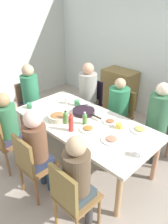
{
  "coord_description": "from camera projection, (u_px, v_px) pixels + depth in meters",
  "views": [
    {
      "loc": [
        1.89,
        -1.91,
        2.33
      ],
      "look_at": [
        0.0,
        0.0,
        0.87
      ],
      "focal_mm": 35.38,
      "sensor_mm": 36.0,
      "label": 1
    }
  ],
  "objects": [
    {
      "name": "ground_plane",
      "position": [
        84.0,
        161.0,
        3.47
      ],
      "size": [
        6.57,
        6.57,
        0.0
      ],
      "primitive_type": "plane",
      "color": "#A7998A"
    },
    {
      "name": "wall_back",
      "position": [
        162.0,
        55.0,
        4.15
      ],
      "size": [
        5.71,
        0.12,
        2.6
      ],
      "primitive_type": "cube",
      "color": "silver",
      "rests_on": "ground_plane"
    },
    {
      "name": "dining_table",
      "position": [
        84.0,
        125.0,
        3.16
      ],
      "size": [
        2.11,
        1.02,
        0.72
      ],
      "color": "beige",
      "rests_on": "ground_plane"
    },
    {
      "name": "chair_0",
      "position": [
        4.0,
        139.0,
        3.11
      ],
      "size": [
        0.4,
        0.4,
        0.9
      ],
      "color": "brown",
      "rests_on": "ground_plane"
    },
    {
      "name": "person_0",
      "position": [
        8.0,
        125.0,
        3.07
      ],
      "size": [
        0.3,
        0.3,
        1.19
      ],
      "color": "#312F43",
      "rests_on": "ground_plane"
    },
    {
      "name": "chair_1",
      "position": [
        32.0,
        163.0,
        2.67
      ],
      "size": [
        0.4,
        0.4,
        0.9
      ],
      "color": "brown",
      "rests_on": "ground_plane"
    },
    {
      "name": "person_1",
      "position": [
        37.0,
        146.0,
        2.63
      ],
      "size": [
        0.3,
        0.3,
        1.21
      ],
      "color": "#2E3B4F",
      "rests_on": "ground_plane"
    },
    {
      "name": "chair_2",
      "position": [
        91.0,
        100.0,
        4.22
      ],
      "size": [
        0.4,
        0.4,
        0.9
      ],
      "color": "black",
      "rests_on": "ground_plane"
    },
    {
      "name": "person_2",
      "position": [
        88.0,
        90.0,
        4.05
      ],
      "size": [
        0.33,
        0.33,
        1.26
      ],
      "color": "brown",
      "rests_on": "ground_plane"
    },
    {
      "name": "chair_3",
      "position": [
        30.0,
        103.0,
        4.12
      ],
      "size": [
        0.4,
        0.4,
        0.9
      ],
      "color": "olive",
      "rests_on": "ground_plane"
    },
    {
      "name": "person_3",
      "position": [
        31.0,
        92.0,
        3.95
      ],
      "size": [
        0.3,
        0.3,
        1.27
      ],
      "color": "#303249",
      "rests_on": "ground_plane"
    },
    {
      "name": "chair_4",
      "position": [
        71.0,
        196.0,
        2.24
      ],
      "size": [
        0.4,
        0.4,
        0.9
      ],
      "color": "brown",
      "rests_on": "ground_plane"
    },
    {
      "name": "person_4",
      "position": [
        78.0,
        177.0,
        2.2
      ],
      "size": [
        0.3,
        0.3,
        1.2
      ],
      "color": "#463741",
      "rests_on": "ground_plane"
    },
    {
      "name": "chair_5",
      "position": [
        120.0,
        113.0,
        3.79
      ],
      "size": [
        0.4,
        0.4,
        0.9
      ],
      "color": "olive",
      "rests_on": "ground_plane"
    },
    {
      "name": "person_5",
      "position": [
        118.0,
        105.0,
        3.64
      ],
      "size": [
        0.34,
        0.34,
        1.16
      ],
      "color": "#4F5245",
      "rests_on": "ground_plane"
    },
    {
      "name": "chair_6",
      "position": [
        158.0,
        129.0,
        3.35
      ],
      "size": [
        0.4,
        0.4,
        0.9
      ],
      "color": "#8A5D41",
      "rests_on": "ground_plane"
    },
    {
      "name": "person_6",
      "position": [
        158.0,
        117.0,
        3.18
      ],
      "size": [
        0.31,
        0.31,
        1.27
      ],
      "color": "#363B43",
      "rests_on": "ground_plane"
    },
    {
      "name": "plate_0",
      "position": [
        88.0,
        129.0,
        2.93
      ],
      "size": [
        0.23,
        0.23,
        0.04
      ],
      "color": "silver",
      "rests_on": "dining_table"
    },
    {
      "name": "plate_1",
      "position": [
        110.0,
        122.0,
        3.1
      ],
      "size": [
        0.2,
        0.2,
        0.04
      ],
      "color": "silver",
      "rests_on": "dining_table"
    },
    {
      "name": "plate_2",
      "position": [
        140.0,
        129.0,
        2.92
      ],
      "size": [
        0.25,
        0.25,
        0.04
      ],
      "color": "silver",
      "rests_on": "dining_table"
    },
    {
      "name": "plate_3",
      "position": [
        112.0,
        139.0,
        2.72
      ],
      "size": [
        0.26,
        0.26,
        0.04
      ],
      "color": "silver",
      "rests_on": "dining_table"
    },
    {
      "name": "bowl_0",
      "position": [
        58.0,
        117.0,
        3.14
      ],
      "size": [
        0.26,
        0.26,
        0.09
      ],
      "color": "beige",
      "rests_on": "dining_table"
    },
    {
      "name": "serving_pan",
      "position": [
        84.0,
        111.0,
        3.33
      ],
      "size": [
        0.51,
        0.33,
        0.06
      ],
      "color": "black",
      "rests_on": "dining_table"
    },
    {
      "name": "cup_0",
      "position": [
        67.0,
        101.0,
        3.61
      ],
      "size": [
        0.12,
        0.08,
        0.1
      ],
      "color": "white",
      "rests_on": "dining_table"
    },
    {
      "name": "cup_1",
      "position": [
        77.0,
        103.0,
        3.55
      ],
      "size": [
        0.12,
        0.09,
        0.09
      ],
      "color": "#498F59",
      "rests_on": "dining_table"
    },
    {
      "name": "cup_2",
      "position": [
        30.0,
        106.0,
        3.47
      ],
      "size": [
        0.12,
        0.08,
        0.08
      ],
      "color": "#459166",
      "rests_on": "dining_table"
    },
    {
      "name": "cup_3",
      "position": [
        119.0,
        126.0,
        2.96
      ],
      "size": [
        0.11,
        0.07,
        0.07
      ],
      "color": "#E2C345",
      "rests_on": "dining_table"
    },
    {
      "name": "cup_4",
      "position": [
        137.0,
        153.0,
        2.46
      ],
      "size": [
        0.12,
        0.08,
        0.07
      ],
      "color": "white",
      "rests_on": "dining_table"
    },
    {
      "name": "cup_5",
      "position": [
        88.0,
        106.0,
        3.45
      ],
      "size": [
        0.12,
        0.08,
        0.09
      ],
      "color": "white",
      "rests_on": "dining_table"
    },
    {
      "name": "bottle_0",
      "position": [
        85.0,
        119.0,
        3.02
      ],
      "size": [
        0.06,
        0.06,
        0.19
      ],
      "color": "#55863C",
      "rests_on": "dining_table"
    },
    {
      "name": "bottle_1",
      "position": [
        66.0,
        117.0,
        3.05
      ],
      "size": [
        0.06,
        0.06,
        0.19
      ],
      "color": "#4F803A",
      "rests_on": "dining_table"
    },
    {
      "name": "bottle_2",
      "position": [
        71.0,
        123.0,
        2.86
      ],
      "size": [
        0.07,
        0.07,
        0.25
      ],
      "color": "red",
      "rests_on": "dining_table"
    },
    {
      "name": "side_cabinet",
      "position": [
        119.0,
        91.0,
        4.8
      ],
      "size": [
        0.7,
        0.44,
        0.9
      ],
      "primitive_type": "cube",
      "color": "olive",
      "rests_on": "ground_plane"
    }
  ]
}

